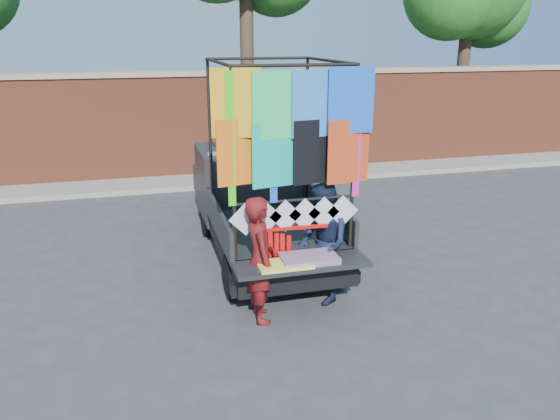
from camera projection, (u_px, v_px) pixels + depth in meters
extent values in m
plane|color=#38383A|center=(299.00, 296.00, 7.52)|extent=(90.00, 90.00, 0.00)
cube|color=#9B462D|center=(219.00, 127.00, 13.58)|extent=(30.00, 0.35, 2.50)
cube|color=tan|center=(217.00, 73.00, 13.18)|extent=(30.00, 0.45, 0.12)
cube|color=gray|center=(225.00, 180.00, 13.30)|extent=(30.00, 1.20, 0.12)
cylinder|color=#38281C|center=(247.00, 62.00, 14.47)|extent=(0.36, 0.36, 5.46)
cylinder|color=#38281C|center=(462.00, 75.00, 16.20)|extent=(0.36, 0.36, 4.55)
sphere|color=#22621C|center=(488.00, 7.00, 16.19)|extent=(2.40, 2.40, 2.40)
cylinder|color=black|center=(208.00, 219.00, 9.70)|extent=(0.20, 0.61, 0.61)
cylinder|color=black|center=(233.00, 277.00, 7.39)|extent=(0.20, 0.61, 0.61)
cylinder|color=black|center=(287.00, 212.00, 10.06)|extent=(0.20, 0.61, 0.61)
cylinder|color=black|center=(334.00, 266.00, 7.75)|extent=(0.20, 0.61, 0.61)
cube|color=black|center=(264.00, 231.00, 8.63)|extent=(1.58, 3.91, 0.28)
cube|color=black|center=(275.00, 230.00, 7.91)|extent=(1.67, 2.14, 0.09)
cube|color=black|center=(219.00, 222.00, 7.65)|extent=(0.06, 2.14, 0.42)
cube|color=black|center=(329.00, 213.00, 8.05)|extent=(0.06, 2.14, 0.42)
cube|color=black|center=(259.00, 197.00, 8.81)|extent=(1.67, 0.06, 0.42)
cube|color=black|center=(248.00, 180.00, 9.63)|extent=(1.67, 1.49, 1.16)
cube|color=#8C9EAD|center=(252.00, 165.00, 9.13)|extent=(1.49, 0.06, 0.51)
cube|color=#8C9EAD|center=(240.00, 162.00, 10.22)|extent=(1.49, 0.09, 0.65)
cube|color=black|center=(237.00, 179.00, 10.64)|extent=(1.63, 0.84, 0.51)
cube|color=black|center=(302.00, 264.00, 6.71)|extent=(1.67, 0.51, 0.06)
cube|color=black|center=(296.00, 283.00, 7.01)|extent=(1.72, 0.14, 0.17)
cylinder|color=black|center=(233.00, 167.00, 6.45)|extent=(0.05, 0.05, 2.33)
cylinder|color=black|center=(210.00, 138.00, 8.25)|extent=(0.05, 0.05, 2.33)
cylinder|color=black|center=(353.00, 160.00, 6.83)|extent=(0.05, 0.05, 2.33)
cylinder|color=black|center=(306.00, 134.00, 8.62)|extent=(0.05, 0.05, 2.33)
cylinder|color=black|center=(296.00, 65.00, 6.28)|extent=(1.58, 0.04, 0.04)
cylinder|color=black|center=(259.00, 58.00, 8.08)|extent=(1.58, 0.04, 0.04)
cylinder|color=black|center=(217.00, 62.00, 7.00)|extent=(0.04, 2.00, 0.04)
cylinder|color=black|center=(329.00, 61.00, 7.37)|extent=(0.04, 2.00, 0.04)
cylinder|color=black|center=(295.00, 200.00, 6.78)|extent=(1.58, 0.04, 0.04)
cube|color=#F1A419|center=(237.00, 104.00, 6.23)|extent=(0.58, 0.01, 0.79)
cube|color=#28E36B|center=(278.00, 103.00, 6.30)|extent=(0.58, 0.01, 0.79)
cube|color=#2F7DE1|center=(315.00, 101.00, 6.45)|extent=(0.58, 0.01, 0.79)
cube|color=blue|center=(353.00, 101.00, 6.53)|extent=(0.58, 0.01, 0.79)
cube|color=orange|center=(239.00, 156.00, 6.41)|extent=(0.58, 0.01, 0.79)
cube|color=#0DB69B|center=(278.00, 154.00, 6.49)|extent=(0.58, 0.01, 0.79)
cube|color=black|center=(314.00, 152.00, 6.64)|extent=(0.58, 0.01, 0.79)
cube|color=red|center=(351.00, 150.00, 6.72)|extent=(0.58, 0.01, 0.79)
cube|color=#3DDF1B|center=(231.00, 141.00, 6.31)|extent=(0.09, 0.01, 1.58)
cube|color=#D52396|center=(358.00, 135.00, 6.70)|extent=(0.09, 0.01, 1.58)
cube|color=blue|center=(273.00, 139.00, 6.44)|extent=(0.09, 0.01, 1.58)
cube|color=silver|center=(246.00, 219.00, 6.66)|extent=(0.42, 0.01, 0.42)
cube|color=silver|center=(266.00, 218.00, 6.72)|extent=(0.42, 0.01, 0.42)
cube|color=silver|center=(285.00, 216.00, 6.78)|extent=(0.42, 0.01, 0.42)
cube|color=silver|center=(305.00, 214.00, 6.85)|extent=(0.42, 0.01, 0.42)
cube|color=silver|center=(324.00, 213.00, 6.91)|extent=(0.42, 0.01, 0.42)
cube|color=silver|center=(343.00, 211.00, 6.97)|extent=(0.42, 0.01, 0.42)
cube|color=#F44736|center=(309.00, 258.00, 6.71)|extent=(0.70, 0.42, 0.07)
cube|color=#FFFA50|center=(285.00, 265.00, 6.58)|extent=(0.65, 0.37, 0.04)
imported|color=maroon|center=(260.00, 260.00, 6.69)|extent=(0.39, 0.59, 1.61)
imported|color=#161E38|center=(323.00, 243.00, 7.18)|extent=(0.62, 0.80, 1.63)
cube|color=red|center=(292.00, 228.00, 6.84)|extent=(0.91, 0.09, 0.04)
cube|color=red|center=(271.00, 252.00, 6.84)|extent=(0.06, 0.02, 0.53)
cube|color=red|center=(277.00, 253.00, 6.86)|extent=(0.06, 0.02, 0.53)
cube|color=red|center=(283.00, 254.00, 6.88)|extent=(0.06, 0.02, 0.53)
cube|color=red|center=(288.00, 255.00, 6.91)|extent=(0.06, 0.02, 0.53)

